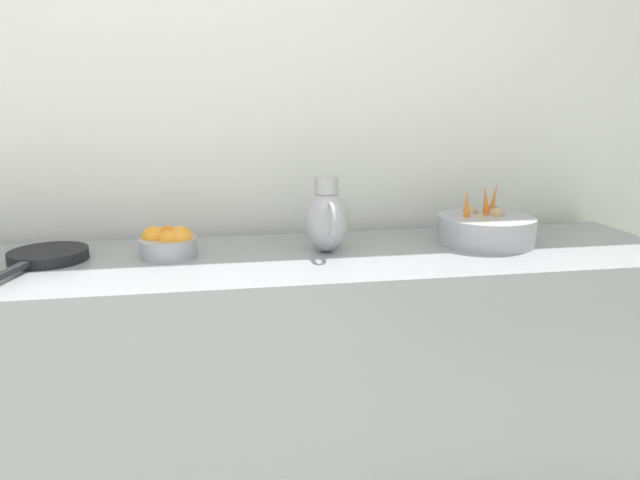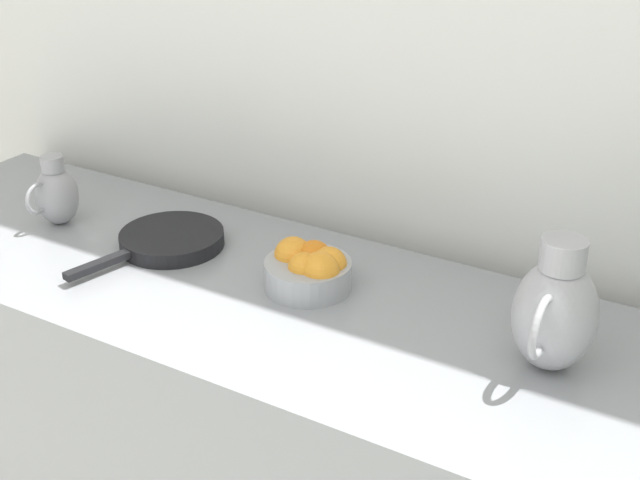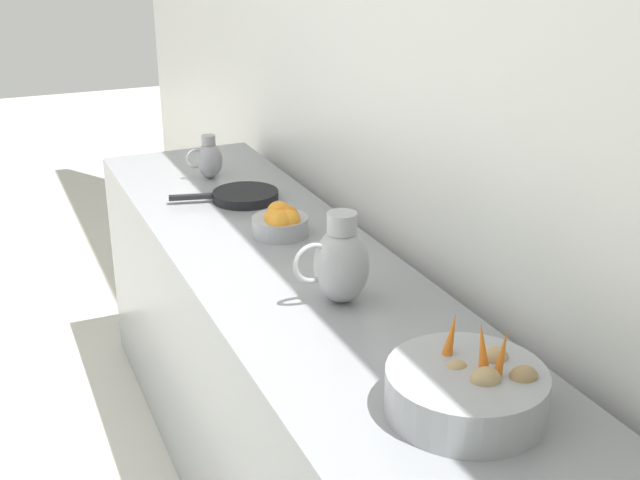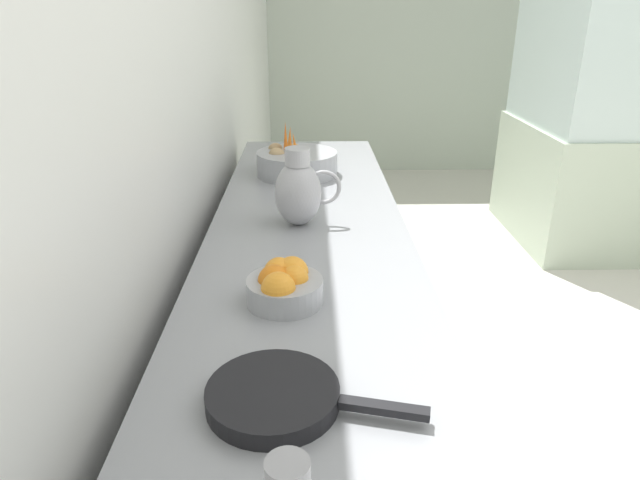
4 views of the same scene
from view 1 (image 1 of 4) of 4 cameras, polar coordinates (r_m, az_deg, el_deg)
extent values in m
cube|color=white|center=(2.27, 5.90, 16.25)|extent=(0.10, 7.77, 3.00)
cube|color=gray|center=(1.99, -5.84, -14.48)|extent=(0.64, 2.88, 0.91)
cylinder|color=#9EA0A5|center=(2.06, 16.72, 1.01)|extent=(0.34, 0.34, 0.10)
torus|color=#9EA0A5|center=(2.07, 16.64, -0.15)|extent=(0.20, 0.20, 0.01)
cone|color=orange|center=(2.11, 17.43, 3.80)|extent=(0.03, 0.05, 0.15)
cone|color=orange|center=(2.08, 16.71, 3.61)|extent=(0.05, 0.06, 0.14)
cone|color=orange|center=(2.02, 14.88, 3.34)|extent=(0.05, 0.03, 0.12)
ellipsoid|color=tan|center=(2.04, 16.21, 2.09)|extent=(0.05, 0.04, 0.04)
ellipsoid|color=#9E7F56|center=(2.16, 17.27, 2.85)|extent=(0.06, 0.05, 0.05)
ellipsoid|color=tan|center=(2.12, 15.24, 2.76)|extent=(0.06, 0.05, 0.05)
ellipsoid|color=tan|center=(2.09, 17.68, 2.47)|extent=(0.07, 0.06, 0.05)
cylinder|color=#9EA0A5|center=(1.88, -15.36, -0.72)|extent=(0.18, 0.18, 0.06)
sphere|color=orange|center=(1.89, -16.71, 0.16)|extent=(0.08, 0.08, 0.08)
sphere|color=orange|center=(1.85, -15.32, -0.07)|extent=(0.07, 0.07, 0.07)
sphere|color=orange|center=(1.89, -15.36, 0.29)|extent=(0.08, 0.08, 0.08)
sphere|color=orange|center=(1.85, -14.21, 0.05)|extent=(0.08, 0.08, 0.08)
sphere|color=orange|center=(1.88, -14.11, 0.26)|extent=(0.08, 0.08, 0.08)
ellipsoid|color=#A3A3A8|center=(1.86, 0.66, 1.98)|extent=(0.15, 0.15, 0.21)
cylinder|color=#A3A3A8|center=(1.83, 0.67, 5.67)|extent=(0.08, 0.08, 0.06)
torus|color=#A3A3A8|center=(1.77, 1.14, 2.09)|extent=(0.11, 0.01, 0.11)
cylinder|color=black|center=(1.96, -26.18, -1.43)|extent=(0.24, 0.24, 0.03)
cube|color=black|center=(1.80, -29.29, -2.83)|extent=(0.16, 0.06, 0.02)
camera|label=2|loc=(0.88, 49.60, 36.80)|focal=48.02mm
camera|label=3|loc=(2.37, 59.78, 19.28)|focal=45.78mm
camera|label=4|loc=(2.23, -49.40, 13.58)|focal=31.15mm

